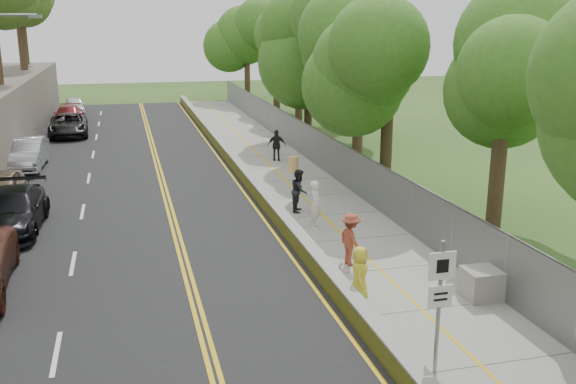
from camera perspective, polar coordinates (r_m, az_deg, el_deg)
ground at (r=17.25m, az=5.10°, el=-11.33°), size 140.00×140.00×0.00m
road at (r=30.50m, az=-14.15°, el=0.08°), size 11.20×66.00×0.04m
sidewalk at (r=31.49m, az=0.45°, el=1.01°), size 4.20×66.00×0.05m
jersey_barrier at (r=30.93m, az=-3.67°, el=1.25°), size 0.42×66.00×0.60m
chainlink_fence at (r=31.86m, az=4.11°, el=2.94°), size 0.04×66.00×2.00m
trees_fenceside at (r=32.00m, az=8.43°, el=13.70°), size 7.00×66.00×14.00m
signpost at (r=14.32m, az=13.36°, el=-8.75°), size 0.62×0.09×3.10m
construction_barrel at (r=33.00m, az=0.50°, el=2.46°), size 0.52×0.52×0.85m
concrete_block at (r=19.08m, az=17.19°, el=-7.75°), size 1.28×0.97×0.85m
car_3 at (r=25.84m, az=-23.32°, el=-1.58°), size 2.34×5.36×1.53m
car_4 at (r=30.21m, az=-24.10°, el=0.41°), size 1.69×3.95×1.33m
car_5 at (r=36.49m, az=-22.24°, el=3.16°), size 1.88×4.97×1.62m
car_6 at (r=46.21m, az=-18.93°, el=5.66°), size 2.72×5.49×1.50m
car_7 at (r=51.55m, az=-18.97°, el=6.47°), size 2.17×4.79×1.36m
car_8 at (r=56.72m, az=-18.45°, el=7.26°), size 1.97×4.29×1.43m
painter_0 at (r=17.99m, az=6.37°, el=-7.25°), size 0.76×0.91×1.59m
painter_1 at (r=24.01m, az=2.47°, el=-1.13°), size 0.67×0.79×1.84m
painter_2 at (r=26.16m, az=1.01°, el=0.14°), size 0.95×1.05×1.75m
painter_3 at (r=20.54m, az=5.60°, el=-4.20°), size 0.83×1.20×1.71m
person_far at (r=35.76m, az=-1.01°, el=4.17°), size 1.10×0.67×1.74m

